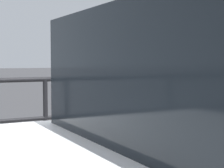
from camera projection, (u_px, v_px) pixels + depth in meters
The scene contains 3 objects.
parking_meter at pixel (106, 107), 3.08m from camera, with size 0.16×0.17×1.37m.
pedestrian_at_meter at pixel (165, 100), 3.33m from camera, with size 0.65×0.54×1.73m.
background_railing at pixel (45, 103), 4.70m from camera, with size 24.06×0.06×1.15m.
Camera 1 is at (-1.45, -2.43, 1.51)m, focal length 58.16 mm.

